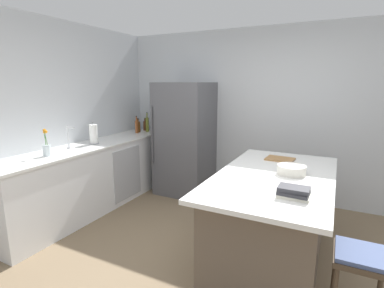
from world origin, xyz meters
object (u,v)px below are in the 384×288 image
Objects in this scene: refrigerator at (185,139)px; cookbook_stack at (294,192)px; whiskey_bottle at (138,126)px; bar_stool at (361,267)px; paper_towel_roll at (94,134)px; kitchen_island at (272,218)px; vinegar_bottle at (137,126)px; sink_faucet at (69,137)px; mixing_bowl at (291,170)px; olive_oil_bottle at (147,124)px; flower_vase at (47,148)px; cutting_board at (280,159)px; syrup_bottle at (145,125)px.

refrigerator reaches higher than cookbook_stack.
bar_stool is at bearing -30.11° from whiskey_bottle.
bar_stool is at bearing -13.40° from cookbook_stack.
kitchen_island is at bearing -4.58° from paper_towel_roll.
vinegar_bottle is at bearing 148.34° from cookbook_stack.
sink_faucet is at bearing -91.02° from vinegar_bottle.
paper_towel_roll is (-3.28, 0.84, 0.54)m from bar_stool.
bar_stool is 1.02m from mixing_bowl.
olive_oil_bottle is (0.11, 1.59, -0.03)m from sink_faucet.
paper_towel_roll is at bearing 165.50° from cookbook_stack.
kitchen_island is 2.64m from flower_vase.
cookbook_stack is 0.61m from mixing_bowl.
refrigerator is 5.57× the size of cutting_board.
sink_faucet reaches higher than syrup_bottle.
bar_stool is 3.41m from sink_faucet.
cookbook_stack is (2.79, -0.72, -0.12)m from paper_towel_roll.
mixing_bowl is at bearing 13.72° from flower_vase.
mixing_bowl is at bearing 5.35° from sink_faucet.
flower_vase is at bearing 178.79° from bar_stool.
olive_oil_bottle reaches higher than paper_towel_roll.
flower_vase is (0.08, -0.39, -0.06)m from sink_faucet.
refrigerator is at bearing -6.33° from olive_oil_bottle.
mixing_bowl is (2.66, 0.65, -0.08)m from flower_vase.
syrup_bottle is 3.50m from cookbook_stack.
paper_towel_roll is at bearing 82.26° from sink_faucet.
flower_vase is at bearing -78.43° from sink_faucet.
vinegar_bottle reaches higher than cutting_board.
refrigerator reaches higher than syrup_bottle.
cutting_board is at bearing -19.91° from syrup_bottle.
sink_faucet reaches higher than whiskey_bottle.
whiskey_bottle is at bearing 149.89° from bar_stool.
vinegar_bottle is (-3.30, 1.85, 0.53)m from bar_stool.
cookbook_stack is at bearing -35.48° from syrup_bottle.
cutting_board is (2.56, -0.72, -0.12)m from whiskey_bottle.
refrigerator reaches higher than flower_vase.
vinegar_bottle reaches higher than syrup_bottle.
sink_faucet is at bearing -89.61° from syrup_bottle.
flower_vase is 1.87m from whiskey_bottle.
whiskey_bottle is (-0.12, -0.11, -0.03)m from olive_oil_bottle.
flower_vase is at bearing -88.22° from vinegar_bottle.
paper_towel_roll is 1.31m from syrup_bottle.
whiskey_bottle is 1.00× the size of cookbook_stack.
olive_oil_bottle is at bearing -40.19° from syrup_bottle.
cutting_board is at bearing -15.65° from whiskey_bottle.
bar_stool is 2.16× the size of sink_faucet.
syrup_bottle is at bearing 97.00° from vinegar_bottle.
vinegar_bottle reaches higher than cookbook_stack.
vinegar_bottle is at bearing 157.30° from mixing_bowl.
olive_oil_bottle is 3.35m from cookbook_stack.
paper_towel_roll is (-2.55, 0.20, 0.61)m from kitchen_island.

